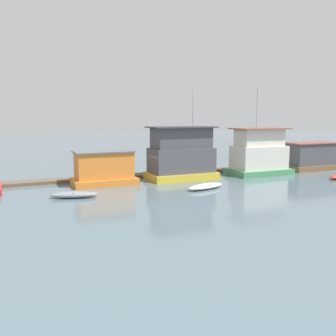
% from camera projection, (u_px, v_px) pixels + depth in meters
% --- Properties ---
extents(ground_plane, '(200.00, 200.00, 0.00)m').
position_uv_depth(ground_plane, '(164.00, 181.00, 37.33)').
color(ground_plane, slate).
extents(dock_walkway, '(51.00, 1.89, 0.30)m').
position_uv_depth(dock_walkway, '(152.00, 174.00, 40.29)').
color(dock_walkway, brown).
rests_on(dock_walkway, ground_plane).
extents(houseboat_orange, '(5.93, 3.27, 3.17)m').
position_uv_depth(houseboat_orange, '(104.00, 169.00, 35.07)').
color(houseboat_orange, orange).
rests_on(houseboat_orange, ground_plane).
extents(houseboat_yellow, '(6.92, 3.88, 9.02)m').
position_uv_depth(houseboat_yellow, '(181.00, 155.00, 38.17)').
color(houseboat_yellow, gold).
rests_on(houseboat_yellow, ground_plane).
extents(houseboat_green, '(6.73, 4.09, 9.32)m').
position_uv_depth(houseboat_green, '(259.00, 154.00, 41.22)').
color(houseboat_green, '#4C9360').
rests_on(houseboat_green, ground_plane).
extents(houseboat_brown, '(6.87, 3.64, 3.26)m').
position_uv_depth(houseboat_brown, '(311.00, 156.00, 45.13)').
color(houseboat_brown, brown).
rests_on(houseboat_brown, ground_plane).
extents(dinghy_grey, '(3.91, 2.14, 0.50)m').
position_uv_depth(dinghy_grey, '(74.00, 195.00, 29.47)').
color(dinghy_grey, gray).
rests_on(dinghy_grey, ground_plane).
extents(dinghy_white, '(4.24, 2.41, 0.46)m').
position_uv_depth(dinghy_white, '(206.00, 186.00, 33.10)').
color(dinghy_white, white).
rests_on(dinghy_white, ground_plane).
extents(mooring_post_centre, '(0.24, 0.24, 1.56)m').
position_uv_depth(mooring_post_centre, '(81.00, 175.00, 36.01)').
color(mooring_post_centre, brown).
rests_on(mooring_post_centre, ground_plane).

